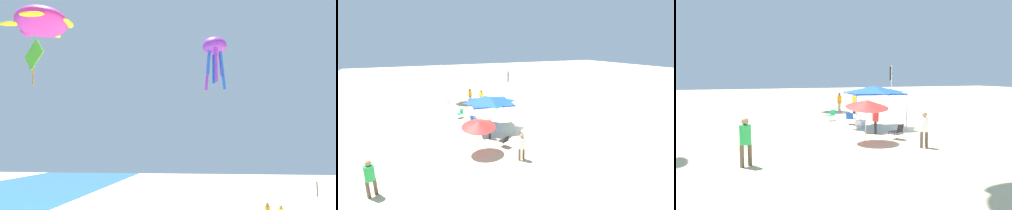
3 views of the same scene
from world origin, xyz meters
The scene contains 13 objects.
ground centered at (0.00, 0.00, -0.05)m, with size 120.00×120.00×0.10m, color beige.
canopy_tent centered at (1.19, 3.30, 2.39)m, with size 3.63×3.58×2.65m.
beach_umbrella centered at (-2.77, 5.52, 1.94)m, with size 2.16×2.13×2.31m.
folding_chair_right_of_tent centered at (4.98, 4.92, 0.47)m, with size 0.72×0.78×0.82m.
folding_chair_facing_ocean centered at (-2.59, 3.69, 0.47)m, with size 0.79×0.74×0.82m.
folding_chair_near_cooler centered at (2.81, 4.26, 0.47)m, with size 0.81×0.78×0.82m.
cooler_box centered at (1.98, 3.84, 0.20)m, with size 0.71×0.74×0.40m.
banner_flag centered at (5.67, -0.34, 2.46)m, with size 0.36×0.06×4.10m.
person_near_umbrella centered at (8.22, 1.81, 1.10)m, with size 0.50×0.45×1.87m.
person_beachcomber centered at (-0.83, 4.12, 0.93)m, with size 0.39×0.38×1.58m.
person_kite_handler centered at (-5.03, 11.34, 1.06)m, with size 0.43×0.45×1.81m.
person_watching_sky centered at (9.96, 2.58, 1.02)m, with size 0.41×0.41×1.74m.
person_far_stroller centered at (-4.67, 3.49, 0.98)m, with size 0.40×0.44×1.66m.
Camera 3 is at (-16.85, 11.78, 3.34)m, focal length 33.72 mm.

